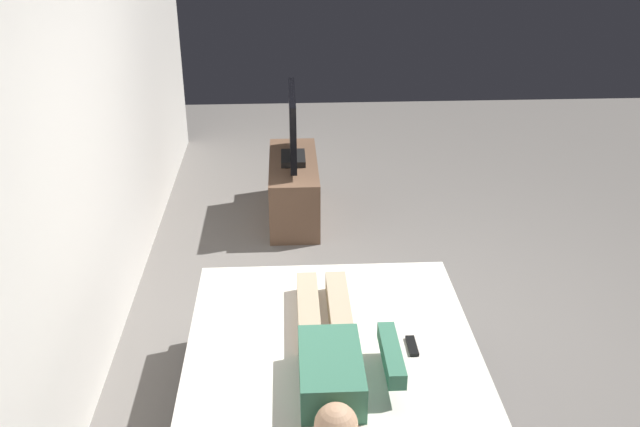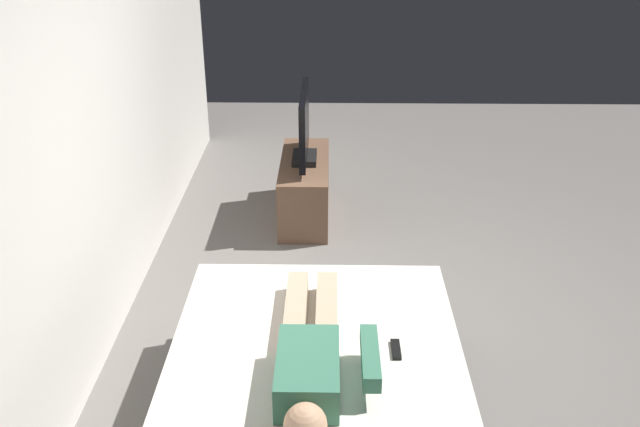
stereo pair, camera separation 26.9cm
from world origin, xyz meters
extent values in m
plane|color=slate|center=(0.00, 0.00, 0.00)|extent=(10.00, 10.00, 0.00)
cube|color=silver|center=(0.40, 1.89, 1.40)|extent=(6.40, 0.10, 2.80)
cube|color=silver|center=(-1.09, 0.56, 0.42)|extent=(2.01, 1.44, 0.24)
cube|color=#387056|center=(-1.19, 0.59, 0.63)|extent=(0.48, 0.28, 0.18)
sphere|color=tan|center=(-1.52, 0.59, 0.63)|extent=(0.18, 0.18, 0.18)
cube|color=tan|center=(-0.65, 0.51, 0.60)|extent=(0.60, 0.11, 0.11)
cube|color=tan|center=(-0.65, 0.67, 0.60)|extent=(0.60, 0.11, 0.11)
cube|color=#387056|center=(-1.13, 0.31, 0.67)|extent=(0.40, 0.08, 0.08)
cube|color=black|center=(-0.91, 0.17, 0.55)|extent=(0.15, 0.04, 0.02)
cube|color=brown|center=(1.71, 0.71, 0.25)|extent=(1.10, 0.40, 0.50)
cube|color=black|center=(1.71, 0.71, 0.53)|extent=(0.32, 0.20, 0.05)
cube|color=black|center=(1.71, 0.71, 0.82)|extent=(0.88, 0.05, 0.54)
camera|label=1|loc=(-3.65, 0.76, 2.62)|focal=38.75mm
camera|label=2|loc=(-3.65, 0.49, 2.62)|focal=38.75mm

